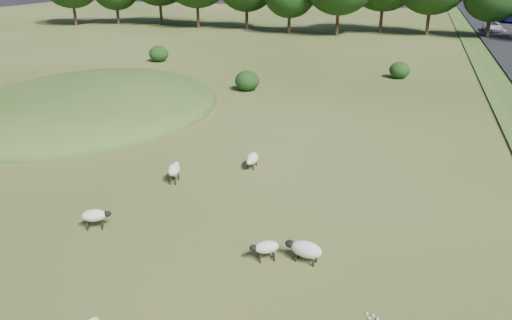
{
  "coord_description": "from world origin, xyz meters",
  "views": [
    {
      "loc": [
        8.22,
        -15.68,
        9.2
      ],
      "look_at": [
        2.0,
        4.0,
        1.0
      ],
      "focal_mm": 35.0,
      "sensor_mm": 36.0,
      "label": 1
    }
  ],
  "objects": [
    {
      "name": "ground",
      "position": [
        0.0,
        20.0,
        0.0
      ],
      "size": [
        160.0,
        160.0,
        0.0
      ],
      "primitive_type": "plane",
      "color": "#324C17",
      "rests_on": "ground"
    },
    {
      "name": "mound",
      "position": [
        -12.0,
        12.0,
        0.0
      ],
      "size": [
        16.0,
        20.0,
        4.0
      ],
      "primitive_type": "ellipsoid",
      "color": "#33561E",
      "rests_on": "ground"
    },
    {
      "name": "shrubs",
      "position": [
        -5.23,
        25.51,
        0.75
      ],
      "size": [
        24.94,
        10.68,
        1.55
      ],
      "color": "black",
      "rests_on": "ground"
    },
    {
      "name": "sheep_0",
      "position": [
        5.51,
        -1.79,
        0.47
      ],
      "size": [
        1.35,
        0.76,
        0.75
      ],
      "rotation": [
        0.0,
        0.0,
        2.95
      ],
      "color": "beige",
      "rests_on": "ground"
    },
    {
      "name": "sheep_1",
      "position": [
        4.26,
        -2.11,
        0.5
      ],
      "size": [
        1.02,
        0.79,
        0.72
      ],
      "rotation": [
        0.0,
        0.0,
        3.67
      ],
      "color": "beige",
      "rests_on": "ground"
    },
    {
      "name": "sheep_2",
      "position": [
        -1.45,
        2.76,
        0.6
      ],
      "size": [
        0.72,
        1.23,
        0.86
      ],
      "rotation": [
        0.0,
        0.0,
        1.79
      ],
      "color": "beige",
      "rests_on": "ground"
    },
    {
      "name": "sheep_3",
      "position": [
        -2.33,
        -1.97,
        0.55
      ],
      "size": [
        1.12,
        0.82,
        0.79
      ],
      "rotation": [
        0.0,
        0.0,
        0.45
      ],
      "color": "beige",
      "rests_on": "ground"
    },
    {
      "name": "sheep_4",
      "position": [
        1.36,
        5.39,
        0.46
      ],
      "size": [
        0.6,
        1.26,
        0.72
      ],
      "rotation": [
        0.0,
        0.0,
        4.76
      ],
      "color": "beige",
      "rests_on": "ground"
    },
    {
      "name": "car_2",
      "position": [
        21.9,
        75.17,
        0.96
      ],
      "size": [
        1.99,
        4.89,
        1.42
      ],
      "primitive_type": "imported",
      "rotation": [
        0.0,
        0.0,
        3.14
      ],
      "color": "navy",
      "rests_on": "road"
    },
    {
      "name": "car_3",
      "position": [
        18.1,
        61.95,
        0.92
      ],
      "size": [
        2.22,
        4.81,
        1.34
      ],
      "primitive_type": "imported",
      "color": "white",
      "rests_on": "road"
    }
  ]
}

